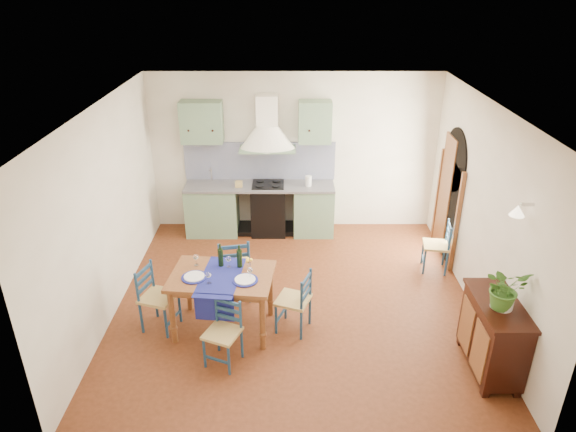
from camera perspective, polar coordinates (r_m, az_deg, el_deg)
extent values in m
plane|color=#47210F|center=(7.46, 0.80, -9.46)|extent=(5.00, 5.00, 0.00)
cube|color=silver|center=(9.08, 0.65, 7.05)|extent=(5.00, 0.04, 2.80)
cube|color=gray|center=(9.24, -8.39, 0.70)|extent=(0.90, 0.60, 0.88)
cube|color=gray|center=(9.15, 2.83, 0.71)|extent=(0.70, 0.60, 0.88)
cube|color=black|center=(9.15, -2.18, 0.71)|extent=(0.60, 0.58, 0.88)
cube|color=slate|center=(8.97, -3.19, 3.38)|extent=(2.60, 0.64, 0.04)
cube|color=silver|center=(9.06, -8.57, 3.32)|extent=(0.45, 0.40, 0.03)
cylinder|color=silver|center=(9.17, -8.48, 4.64)|extent=(0.02, 0.02, 0.26)
cube|color=black|center=(8.96, -2.23, 3.53)|extent=(0.55, 0.48, 0.02)
cube|color=black|center=(9.37, -3.05, -1.38)|extent=(2.60, 0.50, 0.08)
cube|color=#091550|center=(9.10, -3.15, 6.13)|extent=(2.65, 0.05, 0.68)
cube|color=gray|center=(8.85, -9.57, 10.27)|extent=(0.70, 0.34, 0.70)
cube|color=gray|center=(8.74, 3.01, 10.40)|extent=(0.55, 0.34, 0.70)
cone|color=white|center=(8.74, -2.31, 8.70)|extent=(0.96, 0.96, 0.40)
cube|color=white|center=(8.71, -2.34, 11.71)|extent=(0.36, 0.30, 0.50)
cube|color=silver|center=(7.24, 21.08, 0.30)|extent=(0.04, 5.00, 2.80)
cube|color=black|center=(8.66, 17.39, 0.80)|extent=(0.03, 1.00, 1.65)
cylinder|color=black|center=(8.36, 18.12, 5.94)|extent=(0.03, 1.00, 1.00)
cube|color=brown|center=(8.19, 18.24, -0.78)|extent=(0.06, 0.06, 1.65)
cube|color=brown|center=(9.12, 16.32, 2.22)|extent=(0.06, 0.06, 1.65)
cube|color=brown|center=(8.79, 17.04, 2.32)|extent=(0.04, 0.55, 1.96)
cylinder|color=silver|center=(5.99, 25.14, 1.17)|extent=(0.15, 0.04, 0.04)
cone|color=#FFEDC6|center=(5.97, 24.15, 0.56)|extent=(0.16, 0.16, 0.12)
cube|color=silver|center=(7.16, -19.55, 0.30)|extent=(0.04, 5.00, 2.80)
cube|color=white|center=(6.28, 0.95, 11.99)|extent=(5.00, 5.00, 0.01)
cube|color=brown|center=(6.58, -7.38, -6.71)|extent=(1.37, 0.99, 0.05)
cube|color=brown|center=(6.61, -7.35, -7.19)|extent=(1.23, 0.85, 0.08)
cylinder|color=brown|center=(6.67, -12.71, -10.90)|extent=(0.08, 0.08, 0.76)
cylinder|color=brown|center=(7.22, -11.01, -7.63)|extent=(0.08, 0.08, 0.76)
cylinder|color=brown|center=(6.42, -2.84, -11.80)|extent=(0.08, 0.08, 0.76)
cylinder|color=brown|center=(6.99, -1.96, -8.31)|extent=(0.08, 0.08, 0.76)
cube|color=navy|center=(6.52, -7.50, -6.75)|extent=(0.58, 1.01, 0.01)
cube|color=navy|center=(6.31, -8.20, -10.01)|extent=(0.48, 0.07, 0.38)
cylinder|color=navy|center=(6.55, -10.37, -6.70)|extent=(0.32, 0.32, 0.01)
cylinder|color=white|center=(6.54, -10.38, -6.63)|extent=(0.26, 0.26, 0.01)
cylinder|color=navy|center=(6.40, -4.79, -7.11)|extent=(0.32, 0.32, 0.01)
cylinder|color=white|center=(6.40, -4.79, -7.04)|extent=(0.26, 0.26, 0.01)
cylinder|color=black|center=(6.67, -7.51, -4.36)|extent=(0.07, 0.07, 0.32)
cylinder|color=black|center=(6.62, -5.43, -4.49)|extent=(0.07, 0.07, 0.32)
cylinder|color=white|center=(6.60, -4.38, -5.54)|extent=(0.05, 0.05, 0.10)
sphere|color=yellow|center=(6.56, -4.41, -4.87)|extent=(0.10, 0.10, 0.10)
cylinder|color=navy|center=(6.33, -9.28, -14.80)|extent=(0.03, 0.03, 0.42)
cylinder|color=navy|center=(6.42, -7.87, -11.75)|extent=(0.03, 0.03, 0.82)
cylinder|color=navy|center=(6.20, -6.59, -15.66)|extent=(0.03, 0.03, 0.42)
cylinder|color=navy|center=(6.29, -5.22, -12.51)|extent=(0.03, 0.03, 0.82)
cube|color=tan|center=(6.23, -7.31, -12.79)|extent=(0.50, 0.50, 0.04)
cube|color=navy|center=(6.27, -6.62, -11.14)|extent=(0.33, 0.15, 0.04)
cube|color=navy|center=(6.21, -6.67, -10.33)|extent=(0.33, 0.15, 0.04)
cube|color=navy|center=(6.15, -6.72, -9.50)|extent=(0.33, 0.15, 0.04)
cube|color=navy|center=(6.29, -7.93, -15.54)|extent=(0.31, 0.15, 0.02)
cylinder|color=navy|center=(7.65, -4.63, -6.31)|extent=(0.04, 0.04, 0.50)
cylinder|color=navy|center=(7.19, -4.33, -6.31)|extent=(0.04, 0.04, 0.98)
cylinder|color=navy|center=(7.63, -7.59, -6.57)|extent=(0.04, 0.04, 0.50)
cylinder|color=navy|center=(7.16, -7.48, -6.59)|extent=(0.04, 0.04, 0.98)
cube|color=tan|center=(7.33, -6.06, -5.47)|extent=(0.54, 0.54, 0.04)
cube|color=navy|center=(7.09, -5.96, -5.32)|extent=(0.41, 0.11, 0.05)
cube|color=navy|center=(7.02, -6.01, -4.40)|extent=(0.41, 0.11, 0.05)
cube|color=navy|center=(6.96, -6.06, -3.47)|extent=(0.41, 0.11, 0.05)
cube|color=navy|center=(7.66, -6.09, -6.79)|extent=(0.39, 0.11, 0.03)
cylinder|color=navy|center=(6.85, -13.40, -11.50)|extent=(0.04, 0.04, 0.46)
cylinder|color=navy|center=(6.89, -16.21, -9.35)|extent=(0.04, 0.04, 0.90)
cylinder|color=navy|center=(7.09, -11.94, -9.89)|extent=(0.04, 0.04, 0.46)
cylinder|color=navy|center=(7.14, -14.65, -7.83)|extent=(0.04, 0.04, 0.90)
cube|color=tan|center=(6.91, -14.16, -8.71)|extent=(0.53, 0.53, 0.04)
cube|color=navy|center=(6.93, -15.56, -7.55)|extent=(0.14, 0.37, 0.04)
cube|color=navy|center=(6.87, -15.67, -6.71)|extent=(0.14, 0.37, 0.04)
cube|color=navy|center=(6.81, -15.79, -5.85)|extent=(0.14, 0.37, 0.04)
cube|color=navy|center=(7.00, -12.62, -11.01)|extent=(0.14, 0.35, 0.02)
cylinder|color=navy|center=(7.01, -0.27, -9.83)|extent=(0.03, 0.03, 0.44)
cylinder|color=navy|center=(6.79, 2.47, -8.97)|extent=(0.03, 0.03, 0.86)
cylinder|color=navy|center=(6.75, -1.34, -11.41)|extent=(0.03, 0.03, 0.44)
cylinder|color=navy|center=(6.53, 1.49, -10.57)|extent=(0.03, 0.03, 0.86)
cube|color=tan|center=(6.69, 0.58, -9.29)|extent=(0.52, 0.52, 0.04)
cube|color=navy|center=(6.58, 2.01, -8.73)|extent=(0.15, 0.35, 0.04)
cube|color=navy|center=(6.51, 2.03, -7.90)|extent=(0.15, 0.35, 0.04)
cube|color=navy|center=(6.45, 2.04, -7.05)|extent=(0.15, 0.35, 0.04)
cube|color=navy|center=(6.91, -0.79, -10.92)|extent=(0.15, 0.33, 0.02)
cylinder|color=navy|center=(8.53, 14.74, -3.86)|extent=(0.03, 0.03, 0.42)
cylinder|color=navy|center=(8.48, 17.10, -2.80)|extent=(0.03, 0.03, 0.82)
cylinder|color=navy|center=(8.24, 14.91, -4.97)|extent=(0.03, 0.03, 0.42)
cylinder|color=navy|center=(8.19, 17.36, -3.88)|extent=(0.03, 0.03, 0.82)
cube|color=tan|center=(8.30, 16.12, -3.13)|extent=(0.44, 0.44, 0.04)
cube|color=navy|center=(8.27, 17.35, -2.50)|extent=(0.08, 0.35, 0.04)
cube|color=navy|center=(8.23, 17.45, -1.82)|extent=(0.08, 0.35, 0.04)
cube|color=navy|center=(8.18, 17.55, -1.14)|extent=(0.08, 0.35, 0.04)
cube|color=navy|center=(8.41, 14.79, -4.68)|extent=(0.08, 0.33, 0.02)
cube|color=black|center=(6.51, 21.84, -12.17)|extent=(0.45, 1.00, 0.82)
cube|color=black|center=(6.27, 22.46, -9.07)|extent=(0.50, 1.05, 0.04)
cube|color=brown|center=(6.29, 20.50, -13.87)|extent=(0.02, 0.38, 0.63)
cube|color=brown|center=(6.63, 19.21, -11.40)|extent=(0.02, 0.38, 0.63)
cube|color=black|center=(6.42, 21.02, -17.85)|extent=(0.08, 0.08, 0.08)
cube|color=black|center=(7.04, 18.64, -13.05)|extent=(0.08, 0.08, 0.08)
cube|color=black|center=(6.55, 24.02, -17.49)|extent=(0.08, 0.08, 0.08)
cube|color=black|center=(7.16, 21.36, -12.83)|extent=(0.08, 0.08, 0.08)
imported|color=#386A23|center=(6.07, 22.99, -7.39)|extent=(0.53, 0.49, 0.50)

